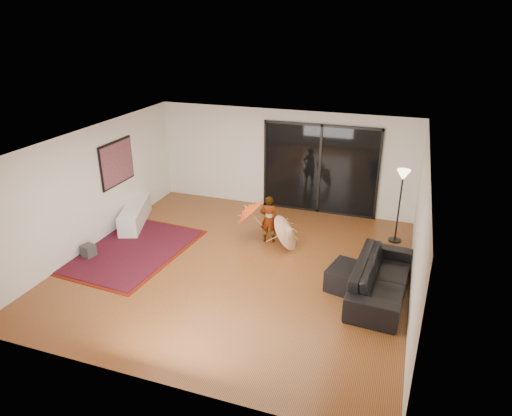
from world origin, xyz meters
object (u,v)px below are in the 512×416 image
at_px(media_console, 135,214).
at_px(child, 269,219).
at_px(sofa, 381,278).
at_px(ottoman, 350,278).

height_order(media_console, child, child).
distance_m(media_console, child, 3.54).
distance_m(sofa, ottoman, 0.59).
bearing_deg(child, sofa, 139.49).
xyz_separation_m(sofa, ottoman, (-0.57, 0.01, -0.12)).
bearing_deg(ottoman, media_console, 167.33).
bearing_deg(ottoman, sofa, -1.00).
distance_m(media_console, sofa, 6.33).
bearing_deg(sofa, media_console, 82.28).
height_order(ottoman, child, child).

